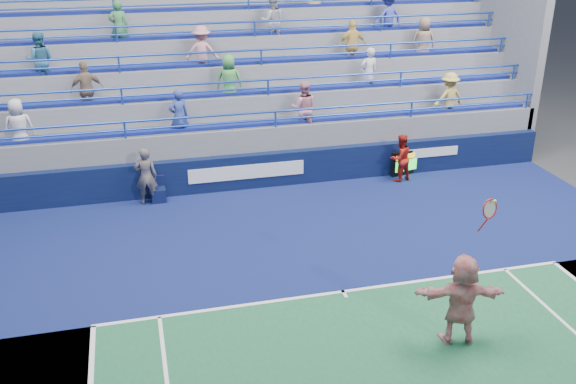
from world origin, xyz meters
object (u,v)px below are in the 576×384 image
object	(u,v)px
tennis_player	(461,299)
serve_speed_board	(407,162)
judge_chair	(158,194)
ball_girl	(400,158)
line_judge	(146,176)

from	to	relation	value
tennis_player	serve_speed_board	bearing A→B (deg)	72.61
serve_speed_board	tennis_player	bearing A→B (deg)	-107.39
judge_chair	tennis_player	size ratio (longest dim) A/B	0.25
judge_chair	ball_girl	world-z (taller)	ball_girl
serve_speed_board	line_judge	size ratio (longest dim) A/B	0.68
line_judge	tennis_player	bearing A→B (deg)	128.46
judge_chair	line_judge	size ratio (longest dim) A/B	0.43
line_judge	ball_girl	bearing A→B (deg)	-176.86
serve_speed_board	line_judge	xyz separation A→B (m)	(-8.37, -0.32, 0.46)
tennis_player	ball_girl	xyz separation A→B (m)	(2.23, 8.16, -0.19)
serve_speed_board	ball_girl	world-z (taller)	ball_girl
ball_girl	serve_speed_board	bearing A→B (deg)	-152.28
tennis_player	line_judge	distance (m)	10.04
judge_chair	tennis_player	xyz separation A→B (m)	(5.36, -8.38, 0.72)
line_judge	serve_speed_board	bearing A→B (deg)	-173.80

